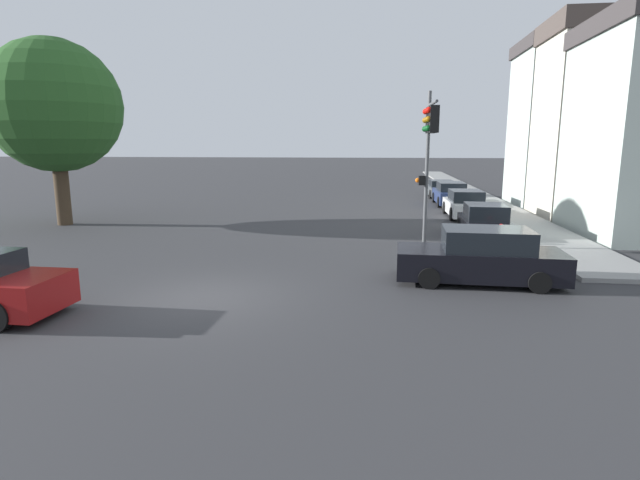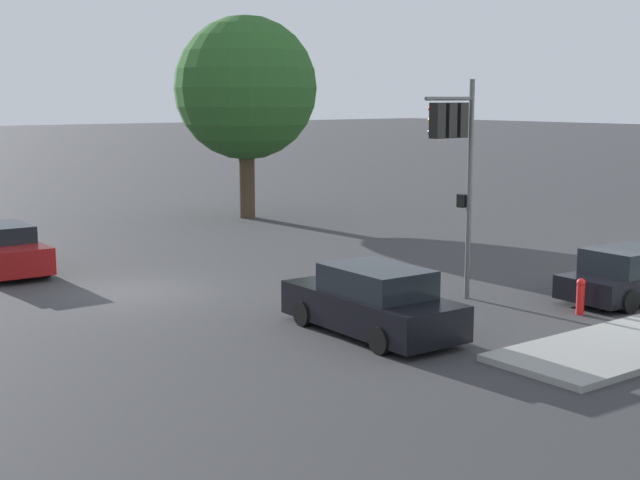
{
  "view_description": "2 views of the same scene",
  "coord_description": "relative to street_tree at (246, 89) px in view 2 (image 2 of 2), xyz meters",
  "views": [
    {
      "loc": [
        4.56,
        -11.98,
        3.9
      ],
      "look_at": [
        2.71,
        2.77,
        1.08
      ],
      "focal_mm": 28.0,
      "sensor_mm": 36.0,
      "label": 1
    },
    {
      "loc": [
        22.47,
        -10.44,
        5.35
      ],
      "look_at": [
        3.27,
        4.08,
        1.49
      ],
      "focal_mm": 50.0,
      "sensor_mm": 36.0,
      "label": 2
    }
  ],
  "objects": [
    {
      "name": "ground_plane",
      "position": [
        11.19,
        -10.91,
        -5.74
      ],
      "size": [
        300.0,
        300.0,
        0.0
      ],
      "primitive_type": "plane",
      "color": "#333335"
    },
    {
      "name": "traffic_signal",
      "position": [
        17.33,
        -4.66,
        -1.54
      ],
      "size": [
        0.63,
        1.91,
        5.82
      ],
      "rotation": [
        0.0,
        0.0,
        3.19
      ],
      "color": "#515456",
      "rests_on": "ground_plane"
    },
    {
      "name": "fire_hydrant",
      "position": [
        20.33,
        -3.15,
        -5.25
      ],
      "size": [
        0.22,
        0.22,
        0.92
      ],
      "color": "red",
      "rests_on": "ground_plane"
    },
    {
      "name": "parked_car_0",
      "position": [
        20.16,
        -0.84,
        -5.08
      ],
      "size": [
        2.05,
        4.09,
        1.42
      ],
      "rotation": [
        0.0,
        0.0,
        1.54
      ],
      "color": "black",
      "rests_on": "ground_plane"
    },
    {
      "name": "crossing_car_1",
      "position": [
        6.31,
        -12.9,
        -5.02
      ],
      "size": [
        4.33,
        1.95,
        1.5
      ],
      "rotation": [
        0.0,
        0.0,
        -0.02
      ],
      "color": "maroon",
      "rests_on": "ground_plane"
    },
    {
      "name": "crossing_car_0",
      "position": [
        18.6,
        -8.46,
        -5.0
      ],
      "size": [
        4.71,
        2.1,
        1.58
      ],
      "rotation": [
        0.0,
        0.0,
        3.11
      ],
      "color": "black",
      "rests_on": "ground_plane"
    },
    {
      "name": "street_tree",
      "position": [
        0.0,
        0.0,
        0.0
      ],
      "size": [
        6.3,
        6.3,
        8.92
      ],
      "color": "#423323",
      "rests_on": "ground_plane"
    }
  ]
}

